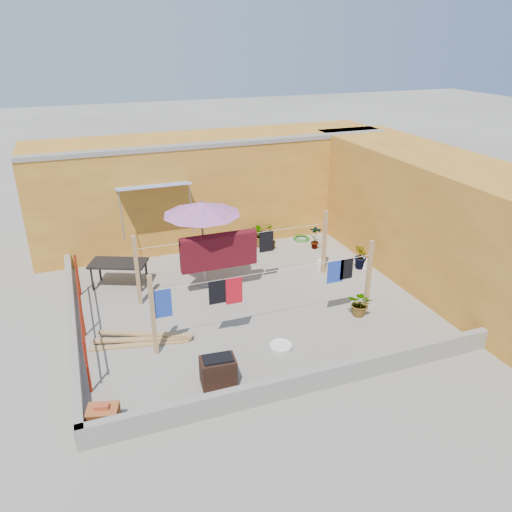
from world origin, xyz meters
The scene contains 21 objects.
ground centered at (0.00, 0.00, 0.00)m, with size 80.00×80.00×0.00m, color #9E998E.
wall_back centered at (0.50, 4.69, 1.61)m, with size 11.00×3.27×3.21m.
wall_right centered at (5.20, 0.00, 1.60)m, with size 2.40×9.00×3.20m, color gold.
parapet_front centered at (0.00, -3.58, 0.22)m, with size 8.30×0.16×0.44m, color gray.
parapet_left centered at (-4.08, 0.00, 0.22)m, with size 0.16×7.30×0.44m, color gray.
red_railing centered at (-3.85, -0.20, 0.72)m, with size 0.05×4.20×1.10m.
clothesline_rig centered at (-0.39, 0.56, 1.06)m, with size 5.09×2.35×1.80m.
patio_umbrella centered at (-0.74, 1.24, 2.10)m, with size 2.33×2.33×2.34m.
outdoor_table centered at (-2.84, 1.96, 0.61)m, with size 1.60×1.23×0.67m.
brick_stack centered at (-3.70, -3.20, 0.19)m, with size 0.60×0.50×0.45m.
lumber_pile centered at (-2.70, -0.89, 0.07)m, with size 2.17×1.00×0.14m.
brazier centered at (-1.57, -2.79, 0.29)m, with size 0.69×0.49×0.59m.
white_basin centered at (-0.01, -2.13, 0.04)m, with size 0.49×0.49×0.09m.
water_jug_a centered at (2.52, 0.99, 0.14)m, with size 0.21×0.21×0.32m.
water_jug_b centered at (3.70, 0.65, 0.14)m, with size 0.21×0.21×0.32m.
green_hose centered at (2.98, 3.20, 0.04)m, with size 0.53×0.53×0.08m.
plant_back_a centered at (1.59, 3.20, 0.39)m, with size 0.71×0.61×0.79m, color #225418.
plant_back_b centered at (1.73, 2.82, 0.32)m, with size 0.36×0.36×0.64m, color #225418.
plant_right_a centered at (3.06, 2.39, 0.38)m, with size 0.40×0.27×0.76m, color #225418.
plant_right_b centered at (3.59, 0.63, 0.38)m, with size 0.42×0.34×0.77m, color #225418.
plant_right_c centered at (2.25, -1.55, 0.31)m, with size 0.57×0.49×0.63m, color #225418.
Camera 1 is at (-3.58, -10.19, 6.08)m, focal length 35.00 mm.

